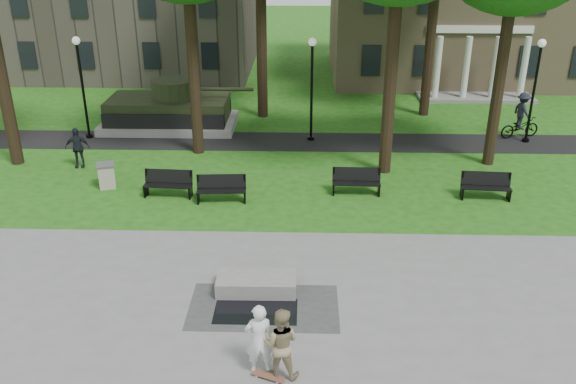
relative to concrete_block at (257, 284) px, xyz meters
name	(u,v)px	position (x,y,z in m)	size (l,w,h in m)	color
ground	(296,283)	(1.09, 0.47, -0.24)	(120.00, 120.00, 0.00)	#195113
footpath	(300,142)	(1.09, 12.47, -0.24)	(44.00, 2.60, 0.01)	black
building_right	(458,6)	(11.09, 26.47, 4.10)	(17.00, 12.00, 8.60)	#9E8460
building_left	(137,16)	(-9.91, 26.97, 3.35)	(15.00, 10.00, 7.20)	#4C443D
lamp_left	(82,80)	(-8.91, 12.77, 2.55)	(0.36, 0.36, 4.73)	black
lamp_mid	(312,81)	(1.59, 12.77, 2.55)	(0.36, 0.36, 4.73)	black
lamp_right	(535,83)	(11.59, 12.77, 2.55)	(0.36, 0.36, 4.73)	black
tank_monument	(170,111)	(-5.37, 14.47, 0.61)	(7.45, 3.40, 2.40)	gray
puddle	(256,311)	(0.05, -0.99, -0.22)	(2.20, 1.20, 0.00)	black
concrete_block	(257,284)	(0.00, 0.00, 0.00)	(2.20, 1.00, 0.45)	gray
skateboard	(268,377)	(0.53, -3.54, -0.19)	(0.78, 0.20, 0.07)	brown
skateboarder	(259,339)	(0.32, -3.31, 0.68)	(0.66, 0.43, 1.80)	silver
friend_watching	(281,343)	(0.81, -3.40, 0.65)	(0.85, 0.66, 1.75)	#9A8863
pedestrian_walker	(77,148)	(-8.11, 9.10, 0.61)	(1.00, 0.42, 1.71)	black
cyclist	(521,119)	(11.46, 13.39, 0.64)	(2.09, 1.25, 2.17)	black
park_bench_0	(168,183)	(-3.78, 6.31, 0.28)	(1.82, 0.63, 1.00)	black
park_bench_1	(222,188)	(-1.72, 5.89, 0.28)	(1.82, 0.63, 1.00)	black
park_bench_2	(356,181)	(3.26, 6.72, 0.28)	(1.81, 0.57, 1.00)	black
park_bench_3	(486,185)	(8.01, 6.43, 0.28)	(1.83, 0.64, 1.00)	black
trash_bin	(107,175)	(-6.32, 7.06, 0.24)	(0.83, 0.83, 0.96)	#BCAC9A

